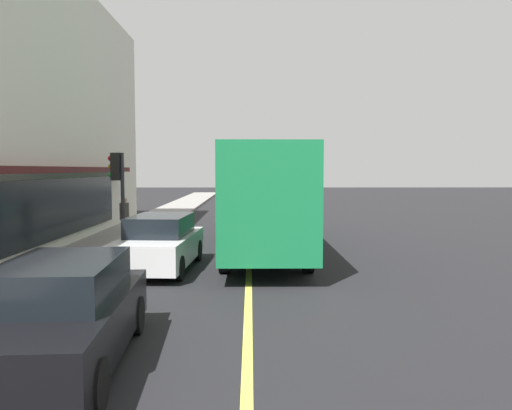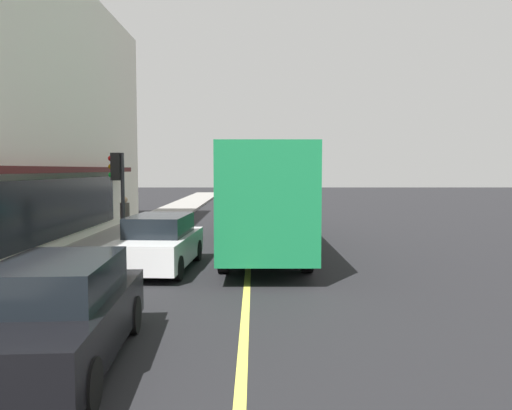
% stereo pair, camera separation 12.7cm
% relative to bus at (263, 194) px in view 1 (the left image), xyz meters
% --- Properties ---
extents(ground, '(120.00, 120.00, 0.00)m').
position_rel_bus_xyz_m(ground, '(1.24, 0.49, -1.99)').
color(ground, black).
extents(sidewalk, '(80.00, 2.66, 0.15)m').
position_rel_bus_xyz_m(sidewalk, '(1.24, 5.59, -1.91)').
color(sidewalk, gray).
rests_on(sidewalk, ground).
extents(lane_centre_stripe, '(36.00, 0.16, 0.01)m').
position_rel_bus_xyz_m(lane_centre_stripe, '(1.24, 0.49, -1.98)').
color(lane_centre_stripe, '#D8D14C').
rests_on(lane_centre_stripe, ground).
extents(bus, '(11.14, 2.63, 3.50)m').
position_rel_bus_xyz_m(bus, '(0.00, 0.00, 0.00)').
color(bus, '#197F47').
rests_on(bus, ground).
extents(traffic_light, '(0.30, 0.52, 3.20)m').
position_rel_bus_xyz_m(traffic_light, '(-0.60, 4.78, 0.55)').
color(traffic_light, '#2D2D33').
rests_on(traffic_light, sidewalk).
extents(car_white, '(4.40, 2.06, 1.52)m').
position_rel_bus_xyz_m(car_white, '(-3.08, 2.99, -1.24)').
color(car_white, white).
rests_on(car_white, ground).
extents(car_black, '(4.40, 2.05, 1.52)m').
position_rel_bus_xyz_m(car_black, '(-10.12, 3.15, -1.24)').
color(car_black, black).
rests_on(car_black, ground).
extents(car_teal, '(4.38, 2.02, 1.52)m').
position_rel_bus_xyz_m(car_teal, '(8.53, -1.12, -1.24)').
color(car_teal, '#14666B').
rests_on(car_teal, ground).
extents(pedestrian_waiting, '(0.34, 0.34, 1.66)m').
position_rel_bus_xyz_m(pedestrian_waiting, '(1.30, 5.06, -0.84)').
color(pedestrian_waiting, black).
rests_on(pedestrian_waiting, sidewalk).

